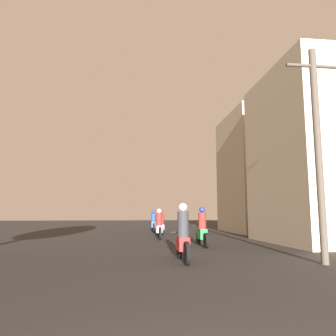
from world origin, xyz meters
The scene contains 8 objects.
motorcycle_red centered at (0.75, 7.76, 0.66)m, with size 0.60×1.97×1.65m.
motorcycle_green centered at (2.21, 11.86, 0.65)m, with size 0.60×2.06×1.61m.
motorcycle_silver centered at (0.78, 15.88, 0.64)m, with size 0.60×2.08×1.59m.
motorcycle_white centered at (1.25, 19.51, 0.61)m, with size 0.60×2.05×1.49m.
motorcycle_blue centered at (0.89, 21.84, 0.63)m, with size 0.60×1.92×1.55m.
building_right_near centered at (8.59, 12.61, 4.00)m, with size 5.94×6.32×8.01m.
building_right_far centered at (9.14, 21.09, 4.24)m, with size 5.78×6.53×8.48m.
utility_pole_near centered at (4.42, 6.79, 3.19)m, with size 1.60×0.20×6.07m.
Camera 1 is at (-0.76, -1.62, 1.37)m, focal length 35.00 mm.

